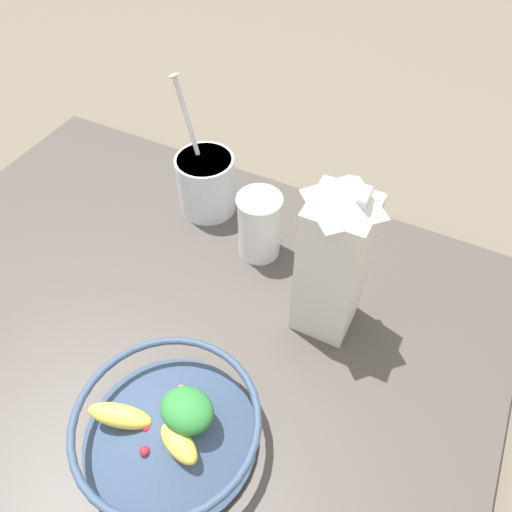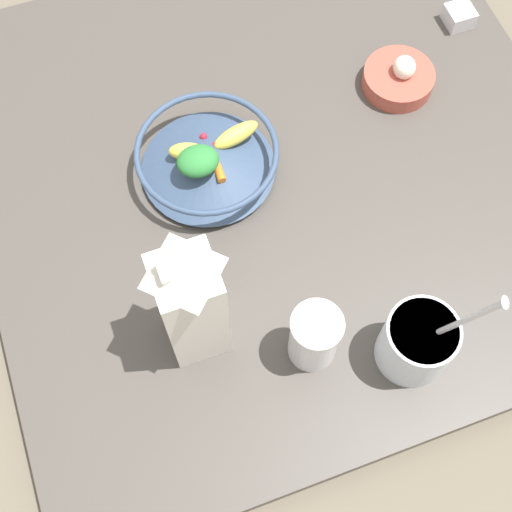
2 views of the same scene
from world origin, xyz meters
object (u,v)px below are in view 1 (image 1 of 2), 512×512
milk_carton (334,257)px  fruit_bowl (168,427)px  drinking_cup (259,224)px  yogurt_tub (206,181)px

milk_carton → fruit_bowl: bearing=158.3°
fruit_bowl → drinking_cup: bearing=7.6°
milk_carton → drinking_cup: 0.19m
milk_carton → drinking_cup: bearing=62.0°
fruit_bowl → yogurt_tub: (0.40, 0.18, 0.02)m
yogurt_tub → drinking_cup: bearing=-112.7°
milk_carton → yogurt_tub: milk_carton is taller
milk_carton → yogurt_tub: bearing=64.4°
drinking_cup → fruit_bowl: bearing=-172.4°
drinking_cup → milk_carton: bearing=-118.0°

